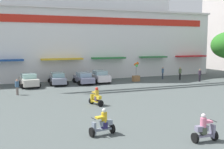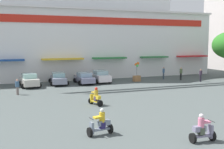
{
  "view_description": "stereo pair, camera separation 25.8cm",
  "coord_description": "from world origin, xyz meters",
  "px_view_note": "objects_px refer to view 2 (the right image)",
  "views": [
    {
      "loc": [
        -10.3,
        -6.12,
        5.13
      ],
      "look_at": [
        -0.3,
        19.14,
        1.94
      ],
      "focal_mm": 44.29,
      "sensor_mm": 36.0,
      "label": 1
    },
    {
      "loc": [
        -10.06,
        -6.21,
        5.13
      ],
      "look_at": [
        -0.3,
        19.14,
        1.94
      ],
      "focal_mm": 44.29,
      "sensor_mm": 36.0,
      "label": 2
    }
  ],
  "objects_px": {
    "parked_car_1": "(58,78)",
    "pedestrian_3": "(17,86)",
    "balloon_vendor_cart": "(137,75)",
    "parked_car_2": "(84,78)",
    "parked_car_3": "(100,76)",
    "scooter_rider_5": "(101,124)",
    "scooter_rider_0": "(202,130)",
    "scooter_rider_3": "(96,98)",
    "pedestrian_2": "(164,72)",
    "parked_car_0": "(29,80)",
    "pedestrian_1": "(201,75)",
    "pedestrian_4": "(181,73)"
  },
  "relations": [
    {
      "from": "parked_car_0",
      "to": "parked_car_1",
      "type": "relative_size",
      "value": 0.89
    },
    {
      "from": "parked_car_1",
      "to": "pedestrian_4",
      "type": "height_order",
      "value": "pedestrian_4"
    },
    {
      "from": "parked_car_2",
      "to": "scooter_rider_5",
      "type": "height_order",
      "value": "scooter_rider_5"
    },
    {
      "from": "parked_car_2",
      "to": "scooter_rider_0",
      "type": "height_order",
      "value": "scooter_rider_0"
    },
    {
      "from": "scooter_rider_0",
      "to": "balloon_vendor_cart",
      "type": "height_order",
      "value": "balloon_vendor_cart"
    },
    {
      "from": "scooter_rider_0",
      "to": "balloon_vendor_cart",
      "type": "xyz_separation_m",
      "value": [
        6.64,
        21.2,
        0.25
      ]
    },
    {
      "from": "pedestrian_2",
      "to": "pedestrian_3",
      "type": "relative_size",
      "value": 1.11
    },
    {
      "from": "scooter_rider_3",
      "to": "pedestrian_2",
      "type": "xyz_separation_m",
      "value": [
        13.6,
        11.71,
        0.37
      ]
    },
    {
      "from": "pedestrian_1",
      "to": "scooter_rider_3",
      "type": "bearing_deg",
      "value": -154.77
    },
    {
      "from": "parked_car_2",
      "to": "scooter_rider_5",
      "type": "relative_size",
      "value": 2.74
    },
    {
      "from": "pedestrian_1",
      "to": "balloon_vendor_cart",
      "type": "xyz_separation_m",
      "value": [
        -7.59,
        3.3,
        -0.05
      ]
    },
    {
      "from": "parked_car_2",
      "to": "parked_car_3",
      "type": "relative_size",
      "value": 1.0
    },
    {
      "from": "pedestrian_1",
      "to": "pedestrian_2",
      "type": "bearing_deg",
      "value": 130.55
    },
    {
      "from": "scooter_rider_3",
      "to": "pedestrian_2",
      "type": "relative_size",
      "value": 0.88
    },
    {
      "from": "scooter_rider_3",
      "to": "pedestrian_1",
      "type": "xyz_separation_m",
      "value": [
        16.84,
        7.93,
        0.31
      ]
    },
    {
      "from": "pedestrian_4",
      "to": "parked_car_1",
      "type": "bearing_deg",
      "value": 173.19
    },
    {
      "from": "pedestrian_3",
      "to": "pedestrian_2",
      "type": "bearing_deg",
      "value": 13.59
    },
    {
      "from": "parked_car_1",
      "to": "pedestrian_1",
      "type": "relative_size",
      "value": 2.74
    },
    {
      "from": "scooter_rider_5",
      "to": "scooter_rider_3",
      "type": "bearing_deg",
      "value": 74.53
    },
    {
      "from": "pedestrian_1",
      "to": "scooter_rider_0",
      "type": "bearing_deg",
      "value": -128.48
    },
    {
      "from": "parked_car_1",
      "to": "parked_car_3",
      "type": "xyz_separation_m",
      "value": [
        5.34,
        -0.27,
        0.03
      ]
    },
    {
      "from": "parked_car_3",
      "to": "scooter_rider_5",
      "type": "distance_m",
      "value": 20.21
    },
    {
      "from": "scooter_rider_0",
      "to": "pedestrian_4",
      "type": "distance_m",
      "value": 24.14
    },
    {
      "from": "parked_car_1",
      "to": "scooter_rider_5",
      "type": "bearing_deg",
      "value": -93.3
    },
    {
      "from": "scooter_rider_0",
      "to": "pedestrian_2",
      "type": "height_order",
      "value": "pedestrian_2"
    },
    {
      "from": "balloon_vendor_cart",
      "to": "pedestrian_3",
      "type": "bearing_deg",
      "value": -164.39
    },
    {
      "from": "parked_car_3",
      "to": "scooter_rider_3",
      "type": "relative_size",
      "value": 2.73
    },
    {
      "from": "balloon_vendor_cart",
      "to": "parked_car_2",
      "type": "bearing_deg",
      "value": 175.58
    },
    {
      "from": "scooter_rider_0",
      "to": "pedestrian_1",
      "type": "relative_size",
      "value": 0.9
    },
    {
      "from": "parked_car_3",
      "to": "pedestrian_4",
      "type": "height_order",
      "value": "pedestrian_4"
    },
    {
      "from": "pedestrian_3",
      "to": "parked_car_0",
      "type": "bearing_deg",
      "value": 72.15
    },
    {
      "from": "parked_car_0",
      "to": "parked_car_2",
      "type": "distance_m",
      "value": 6.57
    },
    {
      "from": "parked_car_1",
      "to": "pedestrian_3",
      "type": "height_order",
      "value": "pedestrian_3"
    },
    {
      "from": "scooter_rider_0",
      "to": "scooter_rider_3",
      "type": "relative_size",
      "value": 1.0
    },
    {
      "from": "scooter_rider_5",
      "to": "pedestrian_2",
      "type": "distance_m",
      "value": 24.37
    },
    {
      "from": "parked_car_0",
      "to": "pedestrian_3",
      "type": "distance_m",
      "value": 4.85
    },
    {
      "from": "parked_car_2",
      "to": "scooter_rider_5",
      "type": "xyz_separation_m",
      "value": [
        -4.23,
        -18.81,
        -0.1
      ]
    },
    {
      "from": "pedestrian_1",
      "to": "pedestrian_2",
      "type": "height_order",
      "value": "pedestrian_2"
    },
    {
      "from": "pedestrian_2",
      "to": "pedestrian_4",
      "type": "xyz_separation_m",
      "value": [
        1.94,
        -1.3,
        -0.02
      ]
    },
    {
      "from": "parked_car_1",
      "to": "scooter_rider_0",
      "type": "bearing_deg",
      "value": -81.25
    },
    {
      "from": "parked_car_2",
      "to": "scooter_rider_0",
      "type": "xyz_separation_m",
      "value": [
        0.33,
        -21.73,
        -0.08
      ]
    },
    {
      "from": "pedestrian_3",
      "to": "balloon_vendor_cart",
      "type": "distance_m",
      "value": 15.6
    },
    {
      "from": "scooter_rider_0",
      "to": "scooter_rider_5",
      "type": "relative_size",
      "value": 1.0
    },
    {
      "from": "parked_car_0",
      "to": "pedestrian_1",
      "type": "distance_m",
      "value": 21.45
    },
    {
      "from": "scooter_rider_3",
      "to": "scooter_rider_0",
      "type": "bearing_deg",
      "value": -75.34
    },
    {
      "from": "parked_car_1",
      "to": "scooter_rider_5",
      "type": "height_order",
      "value": "scooter_rider_5"
    },
    {
      "from": "parked_car_1",
      "to": "pedestrian_2",
      "type": "height_order",
      "value": "pedestrian_2"
    },
    {
      "from": "balloon_vendor_cart",
      "to": "scooter_rider_0",
      "type": "bearing_deg",
      "value": -107.4
    },
    {
      "from": "parked_car_0",
      "to": "pedestrian_1",
      "type": "relative_size",
      "value": 2.42
    },
    {
      "from": "parked_car_2",
      "to": "pedestrian_4",
      "type": "bearing_deg",
      "value": -5.82
    }
  ]
}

